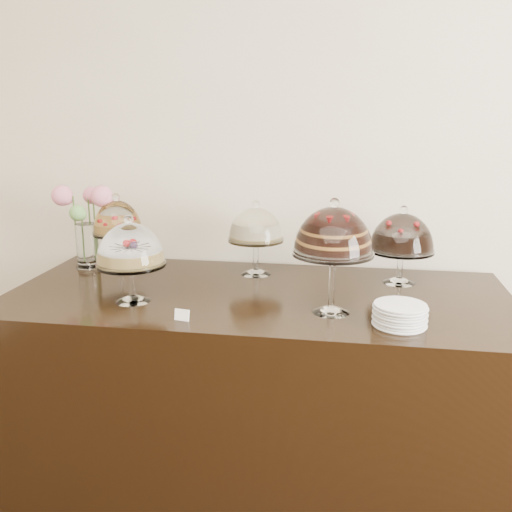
% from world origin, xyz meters
% --- Properties ---
extents(wall_back, '(5.00, 0.04, 3.00)m').
position_xyz_m(wall_back, '(0.00, 3.00, 1.50)').
color(wall_back, beige).
rests_on(wall_back, ground).
extents(display_counter, '(2.20, 1.00, 0.90)m').
position_xyz_m(display_counter, '(-0.29, 2.45, 0.45)').
color(display_counter, black).
rests_on(display_counter, ground).
extents(cake_stand_sugar_sponge, '(0.29, 0.29, 0.37)m').
position_xyz_m(cake_stand_sugar_sponge, '(-0.79, 2.25, 1.13)').
color(cake_stand_sugar_sponge, white).
rests_on(cake_stand_sugar_sponge, display_counter).
extents(cake_stand_choco_layer, '(0.32, 0.32, 0.46)m').
position_xyz_m(cake_stand_choco_layer, '(0.04, 2.25, 1.22)').
color(cake_stand_choco_layer, white).
rests_on(cake_stand_choco_layer, display_counter).
extents(cake_stand_cheesecake, '(0.27, 0.27, 0.37)m').
position_xyz_m(cake_stand_cheesecake, '(-0.34, 2.74, 1.13)').
color(cake_stand_cheesecake, white).
rests_on(cake_stand_cheesecake, display_counter).
extents(cake_stand_dark_choco, '(0.30, 0.30, 0.36)m').
position_xyz_m(cake_stand_dark_choco, '(0.34, 2.71, 1.12)').
color(cake_stand_dark_choco, white).
rests_on(cake_stand_dark_choco, display_counter).
extents(cake_stand_fruit_tart, '(0.25, 0.25, 0.38)m').
position_xyz_m(cake_stand_fruit_tart, '(-1.05, 2.73, 1.14)').
color(cake_stand_fruit_tart, white).
rests_on(cake_stand_fruit_tart, display_counter).
extents(flower_vase, '(0.33, 0.24, 0.42)m').
position_xyz_m(flower_vase, '(-1.22, 2.73, 1.15)').
color(flower_vase, white).
rests_on(flower_vase, display_counter).
extents(plate_stack, '(0.20, 0.20, 0.08)m').
position_xyz_m(plate_stack, '(0.30, 2.15, 0.94)').
color(plate_stack, white).
rests_on(plate_stack, display_counter).
extents(price_card_left, '(0.06, 0.03, 0.04)m').
position_xyz_m(price_card_left, '(-0.52, 2.06, 0.92)').
color(price_card_left, white).
rests_on(price_card_left, display_counter).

